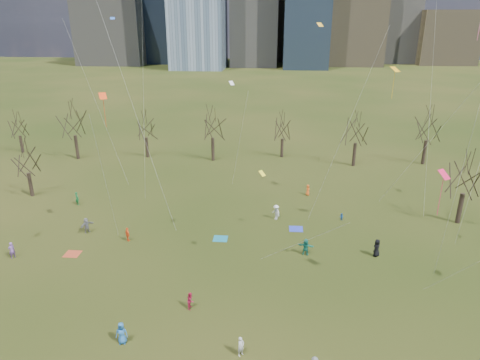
# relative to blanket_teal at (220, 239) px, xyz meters

# --- Properties ---
(ground) EXTENTS (500.00, 500.00, 0.00)m
(ground) POSITION_rel_blanket_teal_xyz_m (2.18, -11.64, -0.01)
(ground) COLOR black
(ground) RESTS_ON ground
(bare_tree_row) EXTENTS (113.04, 29.80, 9.50)m
(bare_tree_row) POSITION_rel_blanket_teal_xyz_m (2.09, 25.59, 6.10)
(bare_tree_row) COLOR black
(bare_tree_row) RESTS_ON ground
(blanket_teal) EXTENTS (1.60, 1.50, 0.03)m
(blanket_teal) POSITION_rel_blanket_teal_xyz_m (0.00, 0.00, 0.00)
(blanket_teal) COLOR #176D8A
(blanket_teal) RESTS_ON ground
(blanket_navy) EXTENTS (1.60, 1.50, 0.03)m
(blanket_navy) POSITION_rel_blanket_teal_xyz_m (8.58, 3.10, 0.00)
(blanket_navy) COLOR #293AC2
(blanket_navy) RESTS_ON ground
(blanket_crimson) EXTENTS (1.60, 1.50, 0.03)m
(blanket_crimson) POSITION_rel_blanket_teal_xyz_m (-15.12, -4.59, 0.00)
(blanket_crimson) COLOR #B24023
(blanket_crimson) RESTS_ON ground
(person_0) EXTENTS (0.97, 0.71, 1.82)m
(person_0) POSITION_rel_blanket_teal_xyz_m (-5.39, -17.03, 0.90)
(person_0) COLOR #2764A9
(person_0) RESTS_ON ground
(person_1) EXTENTS (0.67, 0.68, 1.58)m
(person_1) POSITION_rel_blanket_teal_xyz_m (3.70, -17.57, 0.78)
(person_1) COLOR silver
(person_1) RESTS_ON ground
(person_2) EXTENTS (0.61, 0.77, 1.54)m
(person_2) POSITION_rel_blanket_teal_xyz_m (-0.99, -12.45, 0.76)
(person_2) COLOR #B4193E
(person_2) RESTS_ON ground
(person_4) EXTENTS (0.93, 0.96, 1.62)m
(person_4) POSITION_rel_blanket_teal_xyz_m (-10.20, -1.31, 0.79)
(person_4) COLOR #F5541B
(person_4) RESTS_ON ground
(person_5) EXTENTS (1.75, 0.89, 1.81)m
(person_5) POSITION_rel_blanket_teal_xyz_m (9.31, -2.67, 0.89)
(person_5) COLOR #1B7C68
(person_5) RESTS_ON ground
(person_6) EXTENTS (1.08, 1.10, 1.91)m
(person_6) POSITION_rel_blanket_teal_xyz_m (16.64, -2.41, 0.94)
(person_6) COLOR black
(person_6) RESTS_ON ground
(person_7) EXTENTS (0.70, 0.78, 1.79)m
(person_7) POSITION_rel_blanket_teal_xyz_m (-20.91, -5.80, 0.88)
(person_7) COLOR #8254A9
(person_7) RESTS_ON ground
(person_8) EXTENTS (0.55, 0.58, 0.95)m
(person_8) POSITION_rel_blanket_teal_xyz_m (14.21, 5.86, 0.46)
(person_8) COLOR #2761AA
(person_8) RESTS_ON ground
(person_9) EXTENTS (1.34, 1.39, 1.90)m
(person_9) POSITION_rel_blanket_teal_xyz_m (6.20, 5.56, 0.93)
(person_9) COLOR silver
(person_9) RESTS_ON ground
(person_11) EXTENTS (1.35, 1.72, 1.82)m
(person_11) POSITION_rel_blanket_teal_xyz_m (-15.57, 0.30, 0.90)
(person_11) COLOR slate
(person_11) RESTS_ON ground
(person_12) EXTENTS (0.69, 0.87, 1.56)m
(person_12) POSITION_rel_blanket_teal_xyz_m (10.62, 13.70, 0.77)
(person_12) COLOR orange
(person_12) RESTS_ON ground
(person_13) EXTENTS (0.78, 0.74, 1.80)m
(person_13) POSITION_rel_blanket_teal_xyz_m (-20.13, 7.89, 0.88)
(person_13) COLOR #176B32
(person_13) RESTS_ON ground
(kites_airborne) EXTENTS (52.88, 33.28, 33.29)m
(kites_airborne) POSITION_rel_blanket_teal_xyz_m (6.00, -2.01, 14.60)
(kites_airborne) COLOR #F34314
(kites_airborne) RESTS_ON ground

